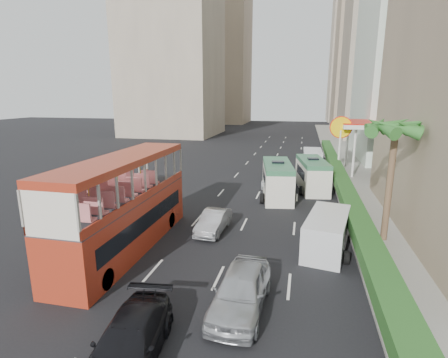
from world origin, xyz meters
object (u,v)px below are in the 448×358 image
(minibus_far, at_px, (312,175))
(shell_station, at_px, (370,148))
(minibus_near, at_px, (277,180))
(panel_van_near, at_px, (327,233))
(van_asset, at_px, (276,187))
(car_silver_lane_b, at_px, (241,309))
(double_decker_bus, at_px, (125,204))
(panel_van_far, at_px, (312,159))
(palm_tree, at_px, (389,185))
(car_silver_lane_a, at_px, (214,231))

(minibus_far, distance_m, shell_station, 10.22)
(minibus_near, xyz_separation_m, panel_van_near, (3.41, -9.62, -0.44))
(minibus_near, bearing_deg, van_asset, 86.32)
(car_silver_lane_b, xyz_separation_m, minibus_near, (0.13, 16.01, 1.41))
(car_silver_lane_b, bearing_deg, double_decker_bus, 151.82)
(van_asset, relative_size, panel_van_far, 0.98)
(minibus_near, height_order, panel_van_far, minibus_near)
(panel_van_far, bearing_deg, shell_station, -19.80)
(van_asset, bearing_deg, palm_tree, -56.21)
(car_silver_lane_a, distance_m, panel_van_far, 22.47)
(palm_tree, bearing_deg, double_decker_bus, -163.84)
(panel_van_far, bearing_deg, minibus_far, -92.21)
(car_silver_lane_b, bearing_deg, panel_van_far, 85.98)
(car_silver_lane_a, distance_m, car_silver_lane_b, 8.11)
(double_decker_bus, bearing_deg, panel_van_far, 67.81)
(van_asset, relative_size, shell_station, 0.62)
(palm_tree, bearing_deg, minibus_near, 130.07)
(car_silver_lane_a, height_order, panel_van_near, panel_van_near)
(panel_van_far, xyz_separation_m, shell_station, (5.81, -1.98, 1.74))
(minibus_far, bearing_deg, car_silver_lane_a, -127.39)
(double_decker_bus, distance_m, panel_van_far, 27.02)
(van_asset, distance_m, minibus_far, 3.39)
(panel_van_near, bearing_deg, panel_van_far, 101.55)
(minibus_far, bearing_deg, shell_station, 43.71)
(double_decker_bus, distance_m, panel_van_near, 10.92)
(panel_van_near, bearing_deg, car_silver_lane_b, -108.41)
(car_silver_lane_a, xyz_separation_m, minibus_far, (5.99, 11.46, 1.35))
(car_silver_lane_b, relative_size, palm_tree, 0.75)
(palm_tree, bearing_deg, van_asset, 121.95)
(panel_van_near, bearing_deg, car_silver_lane_a, -179.08)
(minibus_near, relative_size, shell_station, 0.80)
(panel_van_far, bearing_deg, van_asset, -109.59)
(double_decker_bus, relative_size, car_silver_lane_a, 2.83)
(car_silver_lane_b, xyz_separation_m, shell_station, (8.98, 27.12, 2.75))
(car_silver_lane_b, height_order, van_asset, car_silver_lane_b)
(minibus_near, bearing_deg, car_silver_lane_a, -119.18)
(double_decker_bus, height_order, palm_tree, palm_tree)
(shell_station, bearing_deg, minibus_far, -126.50)
(van_asset, relative_size, palm_tree, 0.77)
(panel_van_near, distance_m, panel_van_far, 22.70)
(van_asset, bearing_deg, minibus_far, -2.67)
(minibus_near, relative_size, minibus_far, 1.05)
(panel_van_near, xyz_separation_m, shell_station, (5.43, 20.72, 1.78))
(car_silver_lane_a, xyz_separation_m, palm_tree, (9.82, 0.60, 3.38))
(minibus_near, height_order, shell_station, shell_station)
(car_silver_lane_a, distance_m, minibus_near, 9.18)
(minibus_far, relative_size, panel_van_far, 1.20)
(double_decker_bus, relative_size, palm_tree, 1.72)
(car_silver_lane_a, bearing_deg, minibus_near, 72.21)
(car_silver_lane_a, xyz_separation_m, panel_van_far, (6.21, 21.58, 1.01))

